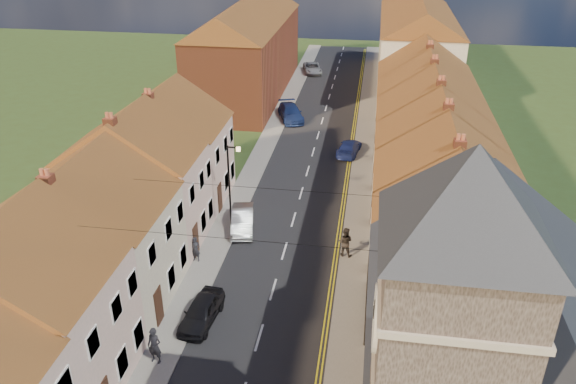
{
  "coord_description": "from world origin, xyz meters",
  "views": [
    {
      "loc": [
        4.78,
        -11.27,
        19.52
      ],
      "look_at": [
        0.02,
        19.37,
        3.5
      ],
      "focal_mm": 35.0,
      "sensor_mm": 36.0,
      "label": 1
    }
  ],
  "objects_px": {
    "car_far_b": "(349,148)",
    "car_distant": "(313,68)",
    "car_mid": "(242,220)",
    "pedestrian_left": "(155,346)",
    "car_near": "(201,311)",
    "lamppost": "(230,183)",
    "car_far": "(291,113)",
    "pedestrian_left_b": "(196,249)",
    "pedestrian_right": "(345,242)",
    "church": "(493,369)"
  },
  "relations": [
    {
      "from": "car_mid",
      "to": "car_distant",
      "type": "bearing_deg",
      "value": 78.93
    },
    {
      "from": "pedestrian_right",
      "to": "car_far_b",
      "type": "relative_size",
      "value": 0.47
    },
    {
      "from": "church",
      "to": "car_far_b",
      "type": "relative_size",
      "value": 3.69
    },
    {
      "from": "car_mid",
      "to": "car_distant",
      "type": "height_order",
      "value": "car_mid"
    },
    {
      "from": "church",
      "to": "pedestrian_left_b",
      "type": "bearing_deg",
      "value": 138.76
    },
    {
      "from": "car_distant",
      "to": "lamppost",
      "type": "bearing_deg",
      "value": -104.41
    },
    {
      "from": "car_near",
      "to": "pedestrian_left_b",
      "type": "bearing_deg",
      "value": 115.46
    },
    {
      "from": "car_mid",
      "to": "car_far",
      "type": "distance_m",
      "value": 21.61
    },
    {
      "from": "lamppost",
      "to": "pedestrian_left",
      "type": "relative_size",
      "value": 3.12
    },
    {
      "from": "pedestrian_left",
      "to": "pedestrian_left_b",
      "type": "distance_m",
      "value": 8.49
    },
    {
      "from": "church",
      "to": "car_far",
      "type": "bearing_deg",
      "value": 108.03
    },
    {
      "from": "car_distant",
      "to": "car_far_b",
      "type": "height_order",
      "value": "car_distant"
    },
    {
      "from": "lamppost",
      "to": "car_distant",
      "type": "xyz_separation_m",
      "value": [
        0.78,
        39.6,
        -2.91
      ]
    },
    {
      "from": "car_near",
      "to": "pedestrian_right",
      "type": "xyz_separation_m",
      "value": [
        6.97,
        7.18,
        0.44
      ]
    },
    {
      "from": "car_far_b",
      "to": "pedestrian_right",
      "type": "bearing_deg",
      "value": 100.96
    },
    {
      "from": "car_distant",
      "to": "pedestrian_right",
      "type": "bearing_deg",
      "value": -93.99
    },
    {
      "from": "church",
      "to": "pedestrian_right",
      "type": "distance_m",
      "value": 16.39
    },
    {
      "from": "lamppost",
      "to": "pedestrian_right",
      "type": "relative_size",
      "value": 3.12
    },
    {
      "from": "car_far_b",
      "to": "car_near",
      "type": "bearing_deg",
      "value": 83.38
    },
    {
      "from": "car_mid",
      "to": "car_far",
      "type": "relative_size",
      "value": 0.82
    },
    {
      "from": "church",
      "to": "pedestrian_right",
      "type": "bearing_deg",
      "value": 110.88
    },
    {
      "from": "church",
      "to": "car_mid",
      "type": "bearing_deg",
      "value": 126.51
    },
    {
      "from": "car_distant",
      "to": "pedestrian_left",
      "type": "bearing_deg",
      "value": -104.86
    },
    {
      "from": "church",
      "to": "car_far",
      "type": "height_order",
      "value": "church"
    },
    {
      "from": "pedestrian_right",
      "to": "pedestrian_left_b",
      "type": "relative_size",
      "value": 1.2
    },
    {
      "from": "car_mid",
      "to": "car_far",
      "type": "xyz_separation_m",
      "value": [
        0.0,
        21.61,
        0.05
      ]
    },
    {
      "from": "lamppost",
      "to": "car_mid",
      "type": "distance_m",
      "value": 2.95
    },
    {
      "from": "car_far",
      "to": "pedestrian_left_b",
      "type": "relative_size",
      "value": 3.12
    },
    {
      "from": "pedestrian_left",
      "to": "car_far_b",
      "type": "distance_m",
      "value": 27.54
    },
    {
      "from": "pedestrian_left",
      "to": "car_near",
      "type": "bearing_deg",
      "value": 78.22
    },
    {
      "from": "pedestrian_left",
      "to": "pedestrian_right",
      "type": "relative_size",
      "value": 1.0
    },
    {
      "from": "car_far_b",
      "to": "pedestrian_left_b",
      "type": "bearing_deg",
      "value": 74.07
    },
    {
      "from": "car_distant",
      "to": "car_far_b",
      "type": "relative_size",
      "value": 1.1
    },
    {
      "from": "lamppost",
      "to": "pedestrian_left",
      "type": "distance_m",
      "value": 12.72
    },
    {
      "from": "car_distant",
      "to": "pedestrian_left_b",
      "type": "xyz_separation_m",
      "value": [
        -2.07,
        -43.6,
        0.29
      ]
    },
    {
      "from": "car_mid",
      "to": "car_distant",
      "type": "distance_m",
      "value": 39.31
    },
    {
      "from": "car_far",
      "to": "car_distant",
      "type": "relative_size",
      "value": 1.1
    },
    {
      "from": "car_far",
      "to": "pedestrian_left",
      "type": "xyz_separation_m",
      "value": [
        -1.27,
        -34.37,
        0.36
      ]
    },
    {
      "from": "car_near",
      "to": "car_far",
      "type": "bearing_deg",
      "value": 95.43
    },
    {
      "from": "car_distant",
      "to": "pedestrian_left_b",
      "type": "height_order",
      "value": "pedestrian_left_b"
    },
    {
      "from": "car_far",
      "to": "pedestrian_left",
      "type": "bearing_deg",
      "value": -111.46
    },
    {
      "from": "car_mid",
      "to": "pedestrian_right",
      "type": "height_order",
      "value": "pedestrian_right"
    },
    {
      "from": "car_near",
      "to": "pedestrian_left",
      "type": "bearing_deg",
      "value": -105.84
    },
    {
      "from": "car_distant",
      "to": "pedestrian_right",
      "type": "xyz_separation_m",
      "value": [
        6.81,
        -41.63,
        0.45
      ]
    },
    {
      "from": "car_far_b",
      "to": "car_distant",
      "type": "bearing_deg",
      "value": -67.9
    },
    {
      "from": "car_near",
      "to": "pedestrian_right",
      "type": "relative_size",
      "value": 1.96
    },
    {
      "from": "car_far",
      "to": "pedestrian_right",
      "type": "relative_size",
      "value": 2.59
    },
    {
      "from": "church",
      "to": "car_far_b",
      "type": "height_order",
      "value": "church"
    },
    {
      "from": "car_mid",
      "to": "pedestrian_left",
      "type": "xyz_separation_m",
      "value": [
        -1.27,
        -12.76,
        0.41
      ]
    },
    {
      "from": "pedestrian_left",
      "to": "car_far",
      "type": "bearing_deg",
      "value": 97.38
    }
  ]
}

